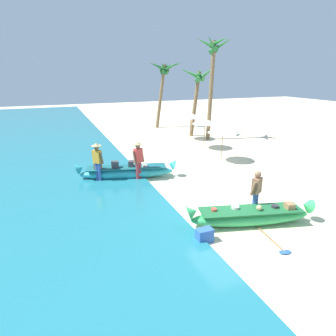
# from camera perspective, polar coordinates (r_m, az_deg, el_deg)

# --- Properties ---
(ground_plane) EXTENTS (80.00, 80.00, 0.00)m
(ground_plane) POSITION_cam_1_polar(r_m,az_deg,el_deg) (10.84, 12.27, -7.67)
(ground_plane) COLOR beige
(boat_green_foreground) EXTENTS (4.19, 1.73, 0.82)m
(boat_green_foreground) POSITION_cam_1_polar(r_m,az_deg,el_deg) (9.79, 15.90, -9.01)
(boat_green_foreground) COLOR #38B760
(boat_green_foreground) RESTS_ON ground
(boat_cyan_midground) EXTENTS (4.55, 1.76, 0.86)m
(boat_cyan_midground) POSITION_cam_1_polar(r_m,az_deg,el_deg) (13.48, -8.12, -0.74)
(boat_cyan_midground) COLOR #33B2BC
(boat_cyan_midground) RESTS_ON ground
(person_vendor_hatted) EXTENTS (0.59, 0.44, 1.81)m
(person_vendor_hatted) POSITION_cam_1_polar(r_m,az_deg,el_deg) (12.95, -5.85, 1.94)
(person_vendor_hatted) COLOR #B2383D
(person_vendor_hatted) RESTS_ON ground
(person_tourist_customer) EXTENTS (0.57, 0.43, 1.63)m
(person_tourist_customer) POSITION_cam_1_polar(r_m,az_deg,el_deg) (10.06, 16.89, -4.41)
(person_tourist_customer) COLOR #3D5BA8
(person_tourist_customer) RESTS_ON ground
(person_vendor_assistant) EXTENTS (0.50, 0.54, 1.80)m
(person_vendor_assistant) POSITION_cam_1_polar(r_m,az_deg,el_deg) (13.04, -13.67, 1.59)
(person_vendor_assistant) COLOR #3D5BA8
(person_vendor_assistant) RESTS_ON ground
(parasol_row_0) EXTENTS (1.60, 1.60, 1.91)m
(parasol_row_0) POSITION_cam_1_polar(r_m,az_deg,el_deg) (15.94, 10.71, 7.37)
(parasol_row_0) COLOR #8E6B47
(parasol_row_0) RESTS_ON ground
(parasol_row_1) EXTENTS (1.60, 1.60, 1.91)m
(parasol_row_1) POSITION_cam_1_polar(r_m,az_deg,el_deg) (18.62, 7.25, 9.06)
(parasol_row_1) COLOR #8E6B47
(parasol_row_1) RESTS_ON ground
(parasol_row_2) EXTENTS (1.60, 1.60, 1.91)m
(parasol_row_2) POSITION_cam_1_polar(r_m,az_deg,el_deg) (21.24, 4.47, 10.26)
(parasol_row_2) COLOR #8E6B47
(parasol_row_2) RESTS_ON ground
(palm_tree_tall_inland) EXTENTS (2.99, 2.66, 5.67)m
(palm_tree_tall_inland) POSITION_cam_1_polar(r_m,az_deg,el_deg) (26.07, -0.80, 17.94)
(palm_tree_tall_inland) COLOR brown
(palm_tree_tall_inland) RESTS_ON ground
(palm_tree_leaning_seaward) EXTENTS (2.69, 2.55, 5.08)m
(palm_tree_leaning_seaward) POSITION_cam_1_polar(r_m,az_deg,el_deg) (22.52, 5.80, 16.58)
(palm_tree_leaning_seaward) COLOR brown
(palm_tree_leaning_seaward) RESTS_ON ground
(palm_tree_mid_cluster) EXTENTS (2.47, 2.47, 7.02)m
(palm_tree_mid_cluster) POSITION_cam_1_polar(r_m,az_deg,el_deg) (21.23, 8.87, 20.14)
(palm_tree_mid_cluster) COLOR brown
(palm_tree_mid_cluster) RESTS_ON ground
(cooler_box) EXTENTS (0.48, 0.32, 0.41)m
(cooler_box) POSITION_cam_1_polar(r_m,az_deg,el_deg) (8.64, 7.15, -12.96)
(cooler_box) COLOR blue
(cooler_box) RESTS_ON ground
(paddle) EXTENTS (0.43, 1.81, 0.05)m
(paddle) POSITION_cam_1_polar(r_m,az_deg,el_deg) (9.16, 19.88, -13.30)
(paddle) COLOR #8E6B47
(paddle) RESTS_ON ground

